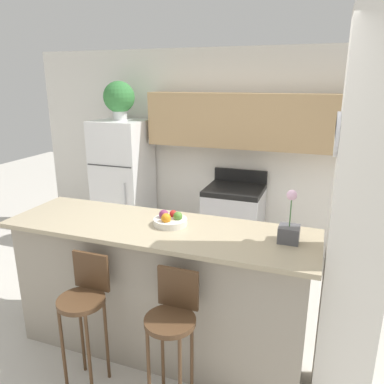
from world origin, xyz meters
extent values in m
plane|color=beige|center=(0.00, 0.00, 0.00)|extent=(14.00, 14.00, 0.00)
cube|color=white|center=(0.00, 2.24, 1.27)|extent=(5.60, 0.06, 2.55)
cube|color=tan|center=(0.33, 2.05, 1.70)|extent=(2.65, 0.32, 0.65)
cube|color=white|center=(0.16, 2.07, 1.53)|extent=(0.66, 0.28, 0.12)
cube|color=white|center=(1.40, -0.03, 1.27)|extent=(0.36, 0.32, 2.55)
cylinder|color=silver|center=(1.21, -0.03, 1.85)|extent=(0.02, 0.27, 0.27)
cylinder|color=white|center=(1.20, -0.03, 1.85)|extent=(0.01, 0.24, 0.24)
cube|color=gray|center=(0.00, 0.00, 0.53)|extent=(2.29, 0.62, 1.06)
cube|color=tan|center=(0.00, 0.00, 1.07)|extent=(2.41, 0.74, 0.04)
cube|color=white|center=(-1.37, 1.86, 0.57)|extent=(0.66, 0.66, 1.13)
cube|color=white|center=(-1.37, 1.86, 1.40)|extent=(0.66, 0.66, 0.53)
cube|color=#333333|center=(-1.37, 1.52, 1.13)|extent=(0.63, 0.01, 0.01)
cylinder|color=#B2B2B7|center=(-1.16, 1.52, 0.62)|extent=(0.02, 0.02, 0.62)
cube|color=silver|center=(0.16, 1.87, 0.43)|extent=(0.68, 0.64, 0.85)
cube|color=black|center=(0.16, 1.87, 0.88)|extent=(0.68, 0.64, 0.06)
cube|color=black|center=(0.16, 2.17, 0.99)|extent=(0.68, 0.04, 0.16)
cube|color=black|center=(0.16, 1.55, 0.47)|extent=(0.41, 0.01, 0.27)
cylinder|color=#4C331E|center=(-0.33, -0.56, 0.70)|extent=(0.33, 0.33, 0.03)
cube|color=#4C331E|center=(-0.33, -0.41, 0.86)|extent=(0.28, 0.02, 0.28)
cylinder|color=#4C331E|center=(-0.44, -0.66, 0.34)|extent=(0.02, 0.02, 0.69)
cylinder|color=#4C331E|center=(-0.23, -0.66, 0.34)|extent=(0.02, 0.02, 0.69)
cylinder|color=#4C331E|center=(-0.44, -0.45, 0.34)|extent=(0.02, 0.02, 0.69)
cylinder|color=#4C331E|center=(-0.23, -0.45, 0.34)|extent=(0.02, 0.02, 0.69)
cylinder|color=#4C331E|center=(0.33, -0.56, 0.70)|extent=(0.33, 0.33, 0.03)
cube|color=#4C331E|center=(0.33, -0.41, 0.86)|extent=(0.28, 0.02, 0.28)
cylinder|color=#4C331E|center=(0.23, -0.66, 0.34)|extent=(0.02, 0.02, 0.69)
cylinder|color=#4C331E|center=(0.44, -0.66, 0.34)|extent=(0.02, 0.02, 0.69)
cylinder|color=#4C331E|center=(0.23, -0.45, 0.34)|extent=(0.02, 0.02, 0.69)
cylinder|color=#4C331E|center=(0.44, -0.45, 0.34)|extent=(0.02, 0.02, 0.69)
cylinder|color=silver|center=(-1.37, 1.86, 1.74)|extent=(0.18, 0.18, 0.14)
sphere|color=#387F3D|center=(-1.37, 1.86, 1.96)|extent=(0.40, 0.40, 0.40)
cube|color=#4C4C51|center=(0.97, 0.05, 1.15)|extent=(0.14, 0.14, 0.11)
cylinder|color=#386633|center=(0.97, 0.05, 1.31)|extent=(0.01, 0.01, 0.20)
sphere|color=#E5B2D1|center=(0.97, 0.05, 1.43)|extent=(0.07, 0.07, 0.07)
cylinder|color=silver|center=(0.08, 0.06, 1.12)|extent=(0.26, 0.26, 0.05)
sphere|color=#4C7F2D|center=(0.14, 0.07, 1.17)|extent=(0.07, 0.07, 0.07)
sphere|color=red|center=(0.08, 0.12, 1.16)|extent=(0.06, 0.06, 0.06)
sphere|color=#7A2D56|center=(0.02, 0.07, 1.17)|extent=(0.07, 0.07, 0.07)
sphere|color=orange|center=(0.07, 0.00, 1.17)|extent=(0.08, 0.08, 0.08)
cylinder|color=#59595B|center=(-0.83, 1.63, 0.19)|extent=(0.28, 0.28, 0.38)
camera|label=1|loc=(1.15, -2.41, 2.17)|focal=35.00mm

